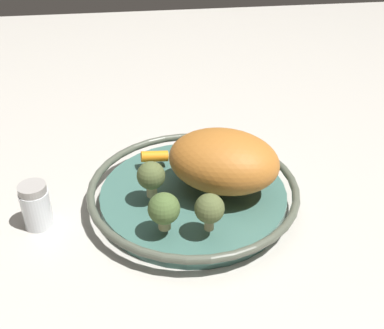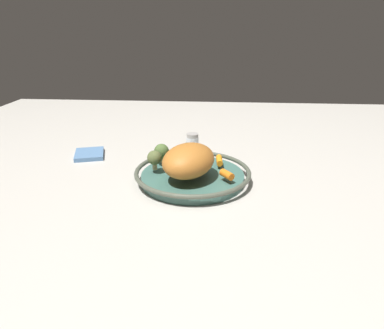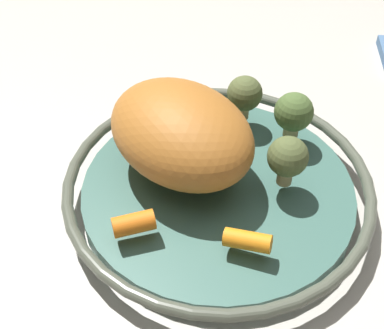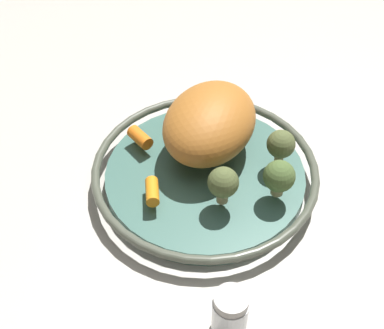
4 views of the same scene
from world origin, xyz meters
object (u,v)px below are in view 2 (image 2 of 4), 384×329
baby_carrot_back (219,160)px  serving_bowl (193,175)px  roast_chicken_piece (189,161)px  dish_towel (89,154)px  broccoli_floret_edge (162,152)px  broccoli_floret_small (154,158)px  salt_shaker (192,144)px  broccoli_floret_mid (187,150)px  baby_carrot_center (227,175)px

baby_carrot_back → serving_bowl: bearing=126.1°
roast_chicken_piece → dish_towel: size_ratio=1.51×
serving_bowl → broccoli_floret_edge: broccoli_floret_edge is taller
broccoli_floret_small → broccoli_floret_edge: bearing=-9.9°
salt_shaker → dish_towel: salt_shaker is taller
roast_chicken_piece → baby_carrot_back: (0.10, -0.08, -0.04)m
roast_chicken_piece → dish_towel: 0.43m
dish_towel → broccoli_floret_mid: bearing=-108.9°
dish_towel → broccoli_floret_small: bearing=-126.2°
roast_chicken_piece → baby_carrot_back: size_ratio=3.80×
serving_bowl → broccoli_floret_edge: (0.05, 0.10, 0.05)m
baby_carrot_back → baby_carrot_center: same height
serving_bowl → broccoli_floret_small: size_ratio=5.92×
baby_carrot_back → broccoli_floret_edge: size_ratio=0.80×
roast_chicken_piece → dish_towel: (0.23, 0.36, -0.08)m
broccoli_floret_mid → salt_shaker: (0.17, -0.00, -0.04)m
broccoli_floret_edge → broccoli_floret_mid: 0.08m
broccoli_floret_edge → salt_shaker: bearing=-23.1°
roast_chicken_piece → baby_carrot_center: (-0.01, -0.10, -0.03)m
baby_carrot_back → baby_carrot_center: bearing=-169.2°
baby_carrot_center → broccoli_floret_edge: 0.22m
broccoli_floret_edge → dish_towel: broccoli_floret_edge is taller
baby_carrot_center → dish_towel: bearing=62.9°
dish_towel → salt_shaker: bearing=-81.6°
baby_carrot_center → baby_carrot_back: bearing=10.8°
broccoli_floret_small → salt_shaker: (0.24, -0.09, -0.04)m
baby_carrot_center → broccoli_floret_mid: 0.17m
broccoli_floret_edge → broccoli_floret_small: 0.06m
baby_carrot_back → salt_shaker: bearing=27.1°
broccoli_floret_edge → roast_chicken_piece: bearing=-137.9°
baby_carrot_back → salt_shaker: (0.18, 0.09, -0.01)m
serving_bowl → broccoli_floret_small: (-0.01, 0.11, 0.05)m
dish_towel → baby_carrot_center: bearing=-117.1°
serving_bowl → roast_chicken_piece: roast_chicken_piece is taller
broccoli_floret_edge → dish_towel: bearing=64.3°
baby_carrot_back → broccoli_floret_mid: (0.01, 0.10, 0.03)m
broccoli_floret_small → dish_towel: bearing=53.8°
baby_carrot_back → broccoli_floret_edge: bearing=90.3°
broccoli_floret_edge → salt_shaker: 0.20m
roast_chicken_piece → baby_carrot_center: roast_chicken_piece is taller
serving_bowl → baby_carrot_center: (-0.05, -0.10, 0.03)m
salt_shaker → broccoli_floret_small: bearing=160.0°
roast_chicken_piece → broccoli_floret_small: bearing=68.9°
baby_carrot_center → broccoli_floret_mid: broccoli_floret_mid is taller
baby_carrot_center → roast_chicken_piece: bearing=85.7°
baby_carrot_center → dish_towel: size_ratio=0.36×
serving_bowl → baby_carrot_center: 0.11m
baby_carrot_center → dish_towel: 0.52m
baby_carrot_center → broccoli_floret_small: (0.05, 0.20, 0.02)m
salt_shaker → broccoli_floret_mid: bearing=179.4°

